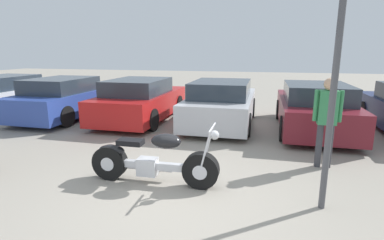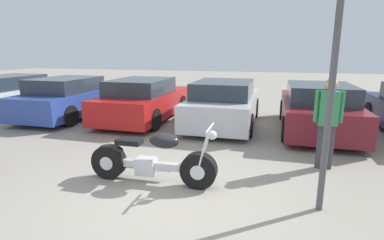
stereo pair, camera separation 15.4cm
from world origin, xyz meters
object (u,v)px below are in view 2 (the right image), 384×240
at_px(parked_car_white, 14,94).
at_px(parked_car_maroon, 317,109).
at_px(parked_car_blue, 70,98).
at_px(motorcycle, 150,160).
at_px(lamp_post, 337,38).
at_px(parked_car_red, 144,100).
at_px(person_standing, 328,116).
at_px(parked_car_silver, 224,104).

height_order(parked_car_white, parked_car_maroon, same).
bearing_deg(parked_car_blue, motorcycle, -41.94).
height_order(parked_car_maroon, lamp_post, lamp_post).
bearing_deg(parked_car_red, parked_car_white, 179.24).
height_order(motorcycle, person_standing, person_standing).
bearing_deg(person_standing, parked_car_blue, 159.99).
bearing_deg(lamp_post, parked_car_blue, 148.84).
xyz_separation_m(motorcycle, parked_car_maroon, (3.22, 4.39, 0.25)).
bearing_deg(parked_car_blue, parked_car_white, 174.20).
distance_m(motorcycle, parked_car_white, 8.80).
bearing_deg(person_standing, lamp_post, -99.61).
distance_m(motorcycle, parked_car_silver, 4.59).
xyz_separation_m(motorcycle, parked_car_silver, (0.54, 4.56, 0.25)).
xyz_separation_m(parked_car_silver, lamp_post, (2.18, -4.78, 1.75)).
bearing_deg(lamp_post, parked_car_white, 154.70).
relative_size(parked_car_blue, parked_car_silver, 1.00).
bearing_deg(parked_car_red, motorcycle, -64.72).
relative_size(motorcycle, parked_car_blue, 0.54).
bearing_deg(parked_car_white, parked_car_silver, -0.32).
relative_size(parked_car_blue, person_standing, 2.41).
xyz_separation_m(motorcycle, parked_car_red, (-2.14, 4.53, 0.25)).
distance_m(parked_car_white, lamp_post, 11.43).
bearing_deg(parked_car_silver, person_standing, -51.28).
bearing_deg(parked_car_maroon, person_standing, -94.18).
relative_size(parked_car_red, lamp_post, 1.26).
relative_size(parked_car_silver, lamp_post, 1.26).
relative_size(parked_car_white, person_standing, 2.41).
relative_size(parked_car_maroon, lamp_post, 1.26).
bearing_deg(person_standing, parked_car_white, 163.45).
relative_size(parked_car_silver, parked_car_maroon, 1.00).
distance_m(motorcycle, parked_car_maroon, 5.45).
height_order(parked_car_red, parked_car_silver, same).
distance_m(lamp_post, person_standing, 2.20).
height_order(parked_car_white, parked_car_red, same).
xyz_separation_m(parked_car_red, lamp_post, (4.86, -4.76, 1.75)).
distance_m(parked_car_blue, parked_car_silver, 5.36).
xyz_separation_m(parked_car_white, parked_car_blue, (2.68, -0.27, 0.00)).
height_order(parked_car_blue, parked_car_silver, same).
relative_size(motorcycle, lamp_post, 0.67).
distance_m(parked_car_blue, person_standing, 8.34).
height_order(parked_car_blue, person_standing, person_standing).
bearing_deg(parked_car_maroon, parked_car_silver, 176.50).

